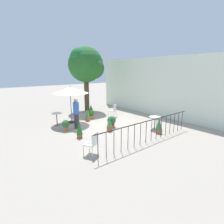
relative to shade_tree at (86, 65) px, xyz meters
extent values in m
plane|color=#A39788|center=(4.05, -1.36, -3.58)|extent=(60.00, 60.00, 0.00)
cube|color=white|center=(4.05, 3.01, -1.54)|extent=(10.66, 0.30, 4.07)
cube|color=black|center=(7.36, -1.36, -2.58)|extent=(0.03, 5.92, 0.03)
cylinder|color=black|center=(7.36, -4.14, -3.08)|extent=(0.02, 0.02, 1.00)
cylinder|color=black|center=(7.36, -3.77, -3.08)|extent=(0.02, 0.02, 1.00)
cylinder|color=black|center=(7.36, -3.40, -3.08)|extent=(0.02, 0.02, 1.00)
cylinder|color=black|center=(7.36, -3.03, -3.08)|extent=(0.02, 0.02, 1.00)
cylinder|color=black|center=(7.36, -2.66, -3.08)|extent=(0.02, 0.02, 1.00)
cylinder|color=black|center=(7.36, -2.29, -3.08)|extent=(0.02, 0.02, 1.00)
cylinder|color=black|center=(7.36, -1.92, -3.08)|extent=(0.02, 0.02, 1.00)
cylinder|color=black|center=(7.36, -1.55, -3.08)|extent=(0.02, 0.02, 1.00)
cylinder|color=black|center=(7.36, -1.18, -3.08)|extent=(0.02, 0.02, 1.00)
cylinder|color=black|center=(7.36, -0.81, -3.08)|extent=(0.02, 0.02, 1.00)
cylinder|color=black|center=(7.36, -0.44, -3.08)|extent=(0.02, 0.02, 1.00)
cylinder|color=black|center=(7.36, -0.07, -3.08)|extent=(0.02, 0.02, 1.00)
cylinder|color=black|center=(7.36, 0.30, -3.08)|extent=(0.02, 0.02, 1.00)
cylinder|color=black|center=(7.36, 0.67, -3.08)|extent=(0.02, 0.02, 1.00)
cylinder|color=black|center=(7.36, 1.04, -3.08)|extent=(0.02, 0.02, 1.00)
cylinder|color=black|center=(7.36, 1.41, -3.08)|extent=(0.02, 0.02, 1.00)
cylinder|color=#4E3A2B|center=(-0.05, -0.03, -2.25)|extent=(0.38, 0.38, 2.65)
sphere|color=#256226|center=(-0.05, -0.03, 0.01)|extent=(2.68, 2.68, 2.68)
sphere|color=#276425|center=(0.62, 0.24, -0.26)|extent=(1.61, 1.61, 1.61)
sphere|color=#2F6627|center=(-0.58, 0.37, 0.14)|extent=(1.48, 1.48, 1.48)
sphere|color=#206B30|center=(0.09, -0.64, 0.55)|extent=(1.34, 1.34, 1.34)
cylinder|color=#2D2D2D|center=(2.36, -2.63, -3.54)|extent=(0.44, 0.44, 0.08)
cylinder|color=slate|center=(2.36, -2.63, -2.46)|extent=(0.04, 0.04, 2.23)
cone|color=beige|center=(2.36, -2.63, -1.55)|extent=(2.16, 2.16, 0.40)
sphere|color=slate|center=(2.36, -2.63, -1.32)|extent=(0.06, 0.06, 0.06)
cylinder|color=white|center=(2.36, -3.56, -2.84)|extent=(0.61, 0.61, 0.02)
cylinder|color=slate|center=(2.36, -3.56, -3.22)|extent=(0.06, 0.06, 0.72)
cylinder|color=slate|center=(2.36, -3.56, -3.56)|extent=(0.34, 0.34, 0.03)
cylinder|color=silver|center=(6.42, 0.30, -2.88)|extent=(0.64, 0.64, 0.02)
cylinder|color=slate|center=(6.42, 0.30, -3.24)|extent=(0.06, 0.06, 0.68)
cylinder|color=slate|center=(6.42, 0.30, -3.56)|extent=(0.35, 0.35, 0.03)
cube|color=white|center=(6.76, -4.05, -3.15)|extent=(0.60, 0.63, 0.04)
cube|color=white|center=(6.93, -3.96, -2.91)|extent=(0.25, 0.43, 0.44)
cube|color=white|center=(6.66, -3.86, -3.03)|extent=(0.35, 0.21, 0.03)
cube|color=white|center=(6.86, -4.25, -3.03)|extent=(0.35, 0.21, 0.03)
cylinder|color=white|center=(6.49, -3.94, -3.37)|extent=(0.04, 0.04, 0.41)
cylinder|color=white|center=(6.70, -4.34, -3.37)|extent=(0.04, 0.04, 0.41)
cylinder|color=white|center=(6.83, -3.76, -3.37)|extent=(0.04, 0.04, 0.41)
cylinder|color=white|center=(7.04, -4.16, -3.37)|extent=(0.04, 0.04, 0.41)
cube|color=white|center=(2.89, 0.19, -3.13)|extent=(0.59, 0.60, 0.04)
cube|color=white|center=(3.07, 0.28, -2.89)|extent=(0.23, 0.39, 0.43)
cube|color=white|center=(2.80, 0.37, -3.01)|extent=(0.37, 0.22, 0.03)
cube|color=white|center=(2.99, 0.01, -3.01)|extent=(0.37, 0.22, 0.03)
cylinder|color=white|center=(2.62, 0.28, -3.36)|extent=(0.04, 0.04, 0.43)
cylinder|color=white|center=(2.81, -0.08, -3.36)|extent=(0.04, 0.04, 0.43)
cylinder|color=white|center=(2.97, 0.47, -3.36)|extent=(0.04, 0.04, 0.43)
cylinder|color=white|center=(3.16, 0.11, -3.36)|extent=(0.04, 0.04, 0.43)
cylinder|color=#9B5037|center=(4.96, -3.53, -3.49)|extent=(0.26, 0.26, 0.17)
cylinder|color=#382819|center=(4.96, -3.53, -3.41)|extent=(0.23, 0.23, 0.02)
cone|color=#277125|center=(4.96, -3.53, -3.05)|extent=(0.29, 0.29, 0.70)
cylinder|color=#B15C38|center=(6.98, -0.09, -3.48)|extent=(0.29, 0.29, 0.20)
cylinder|color=#382819|center=(6.98, -0.09, -3.38)|extent=(0.26, 0.26, 0.02)
cone|color=#3D7942|center=(6.98, -0.09, -3.07)|extent=(0.34, 0.34, 0.61)
cylinder|color=#B0572C|center=(0.92, -0.28, -3.46)|extent=(0.20, 0.20, 0.23)
cylinder|color=#382819|center=(0.92, -0.28, -3.36)|extent=(0.18, 0.18, 0.02)
cone|color=#1A5A22|center=(0.92, -0.28, -3.14)|extent=(0.25, 0.25, 0.41)
cylinder|color=#B15137|center=(2.68, -1.66, -3.49)|extent=(0.32, 0.32, 0.17)
cylinder|color=#382819|center=(2.68, -1.66, -3.42)|extent=(0.28, 0.28, 0.02)
cone|color=#489039|center=(2.68, -1.66, -3.09)|extent=(0.31, 0.31, 0.63)
cylinder|color=#CC6344|center=(3.60, -3.60, -3.47)|extent=(0.24, 0.24, 0.22)
cylinder|color=#382819|center=(3.60, -3.60, -3.37)|extent=(0.21, 0.21, 0.02)
sphere|color=#23632C|center=(3.60, -3.60, -3.19)|extent=(0.40, 0.40, 0.40)
sphere|color=#E1543A|center=(3.47, -3.65, -3.09)|extent=(0.09, 0.09, 0.09)
sphere|color=#E1543A|center=(3.75, -3.61, -3.20)|extent=(0.08, 0.08, 0.08)
sphere|color=#E1543A|center=(3.48, -3.59, -3.16)|extent=(0.10, 0.10, 0.10)
sphere|color=#E1543A|center=(3.75, -3.62, -3.21)|extent=(0.08, 0.08, 0.08)
cylinder|color=#9F5532|center=(5.12, -1.82, -3.44)|extent=(0.31, 0.31, 0.27)
cylinder|color=#382819|center=(5.12, -1.82, -3.31)|extent=(0.27, 0.27, 0.02)
cone|color=#429041|center=(5.12, -1.82, -3.07)|extent=(0.30, 0.30, 0.46)
cylinder|color=#A54E31|center=(4.63, -1.30, -3.48)|extent=(0.36, 0.36, 0.19)
cylinder|color=#382819|center=(4.63, -1.30, -3.39)|extent=(0.31, 0.31, 0.02)
sphere|color=#1F5329|center=(4.63, -1.30, -3.18)|extent=(0.48, 0.48, 0.48)
sphere|color=#AF4DA9|center=(4.80, -1.29, -3.25)|extent=(0.11, 0.11, 0.11)
sphere|color=#AF4DA9|center=(4.49, -1.27, -3.07)|extent=(0.13, 0.13, 0.13)
sphere|color=#AF4DA9|center=(4.50, -1.37, -3.22)|extent=(0.13, 0.13, 0.13)
sphere|color=#AF4DA9|center=(4.81, -1.31, -3.14)|extent=(0.13, 0.13, 0.13)
cylinder|color=#CA6947|center=(2.34, -1.20, -3.46)|extent=(0.36, 0.36, 0.22)
cylinder|color=#382819|center=(2.34, -1.20, -3.36)|extent=(0.31, 0.31, 0.02)
sphere|color=#2F6820|center=(2.34, -1.20, -3.17)|extent=(0.43, 0.43, 0.43)
sphere|color=#DF4741|center=(2.16, -1.19, -3.13)|extent=(0.11, 0.11, 0.11)
sphere|color=#DF4741|center=(2.40, -1.09, -3.07)|extent=(0.11, 0.11, 0.11)
cylinder|color=#33333D|center=(3.56, -2.92, -3.16)|extent=(0.26, 0.26, 0.83)
cylinder|color=#3561B3|center=(3.56, -2.92, -2.42)|extent=(0.41, 0.41, 0.65)
sphere|color=tan|center=(3.56, -2.92, -1.99)|extent=(0.22, 0.22, 0.22)
camera|label=1|loc=(12.21, -7.45, -0.42)|focal=28.74mm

